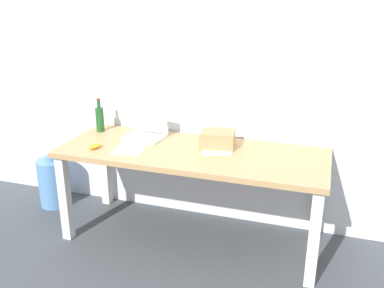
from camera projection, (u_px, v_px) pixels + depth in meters
The scene contains 10 objects.
ground_plane at pixel (192, 237), 3.36m from camera, with size 8.00×8.00×0.00m, color #42474C.
back_wall at pixel (209, 63), 3.30m from camera, with size 5.20×0.08×2.60m, color white.
desk at pixel (192, 162), 3.14m from camera, with size 1.95×0.74×0.73m.
laptop_left at pixel (146, 132), 3.37m from camera, with size 0.33×0.26×0.21m.
beer_bottle at pixel (100, 119), 3.50m from camera, with size 0.07×0.07×0.28m.
computer_mouse at pixel (95, 146), 3.14m from camera, with size 0.06×0.10×0.03m, color gold.
cardboard_box at pixel (218, 139), 3.17m from camera, with size 0.25×0.20×0.12m, color tan.
paper_sheet_front_left at pixel (130, 148), 3.15m from camera, with size 0.21×0.30×0.00m, color white.
paper_sheet_near_back at pixel (217, 148), 3.15m from camera, with size 0.21×0.30×0.00m, color white.
water_cooler_jug at pixel (54, 182), 3.80m from camera, with size 0.26×0.26×0.48m.
Camera 1 is at (0.91, -2.76, 1.83)m, focal length 39.87 mm.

